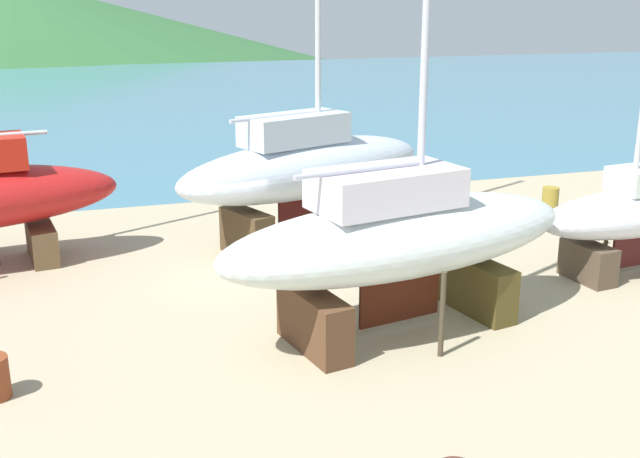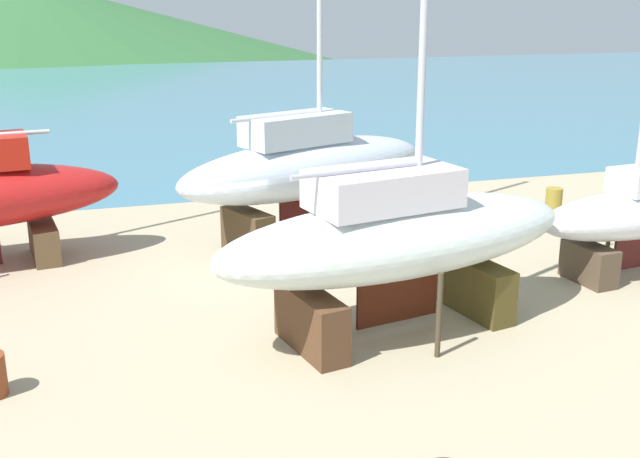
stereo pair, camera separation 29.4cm
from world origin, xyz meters
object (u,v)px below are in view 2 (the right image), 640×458
at_px(barrel_tar_black, 521,214).
at_px(sailboat_small_center, 398,237).
at_px(barrel_rust_near, 554,201).
at_px(sailboat_mid_port, 307,167).

bearing_deg(barrel_tar_black, sailboat_small_center, -136.70).
relative_size(barrel_tar_black, barrel_rust_near, 0.89).
height_order(sailboat_mid_port, sailboat_small_center, sailboat_mid_port).
height_order(sailboat_small_center, barrel_tar_black, sailboat_small_center).
height_order(sailboat_mid_port, barrel_rust_near, sailboat_mid_port).
height_order(sailboat_small_center, barrel_rust_near, sailboat_small_center).
relative_size(sailboat_mid_port, barrel_tar_black, 19.67).
distance_m(barrel_tar_black, barrel_rust_near, 1.79).
bearing_deg(sailboat_mid_port, sailboat_small_center, -110.26).
distance_m(sailboat_mid_port, barrel_rust_near, 9.48).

